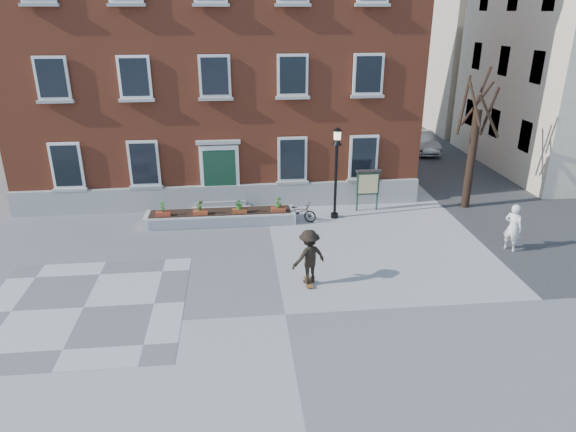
{
  "coord_description": "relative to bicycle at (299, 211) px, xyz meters",
  "views": [
    {
      "loc": [
        -1.25,
        -12.83,
        8.33
      ],
      "look_at": [
        0.5,
        4.0,
        1.5
      ],
      "focal_mm": 32.0,
      "sensor_mm": 36.0,
      "label": 1
    }
  ],
  "objects": [
    {
      "name": "ground",
      "position": [
        -1.28,
        -7.16,
        -0.41
      ],
      "size": [
        100.0,
        100.0,
        0.0
      ],
      "primitive_type": "plane",
      "color": "gray",
      "rests_on": "ground"
    },
    {
      "name": "notice_board",
      "position": [
        3.16,
        0.87,
        0.86
      ],
      "size": [
        1.1,
        0.16,
        1.87
      ],
      "color": "#193221",
      "rests_on": "ground"
    },
    {
      "name": "lamp_post",
      "position": [
        1.57,
        0.17,
        2.13
      ],
      "size": [
        0.4,
        0.4,
        3.93
      ],
      "color": "black",
      "rests_on": "ground"
    },
    {
      "name": "planter_assembly",
      "position": [
        -3.27,
        0.02,
        -0.1
      ],
      "size": [
        6.2,
        1.12,
        1.15
      ],
      "color": "silver",
      "rests_on": "ground"
    },
    {
      "name": "bare_tree",
      "position": [
        7.72,
        0.85,
        2.38
      ],
      "size": [
        1.83,
        1.83,
        6.16
      ],
      "color": "black",
      "rests_on": "ground"
    },
    {
      "name": "checker_patch",
      "position": [
        -7.28,
        -6.16,
        -0.4
      ],
      "size": [
        6.0,
        6.0,
        0.01
      ],
      "primitive_type": "cube",
      "color": "#5E5E61",
      "rests_on": "ground"
    },
    {
      "name": "bicycle",
      "position": [
        0.0,
        0.0,
        0.0
      ],
      "size": [
        1.62,
        1.21,
        0.82
      ],
      "primitive_type": "imported",
      "rotation": [
        0.0,
        0.0,
        1.08
      ],
      "color": "black",
      "rests_on": "ground"
    },
    {
      "name": "side_street",
      "position": [
        16.71,
        12.63,
        6.61
      ],
      "size": [
        15.2,
        36.0,
        14.5
      ],
      "color": "#3B3B3E",
      "rests_on": "ground"
    },
    {
      "name": "parked_car",
      "position": [
        9.09,
        10.47,
        0.22
      ],
      "size": [
        1.51,
        3.86,
        1.25
      ],
      "primitive_type": "imported",
      "rotation": [
        0.0,
        0.0,
        -0.05
      ],
      "color": "#A6A9AB",
      "rests_on": "ground"
    },
    {
      "name": "brick_building",
      "position": [
        -3.28,
        6.82,
        5.89
      ],
      "size": [
        18.4,
        10.85,
        12.6
      ],
      "color": "#974229",
      "rests_on": "ground"
    },
    {
      "name": "skateboarder",
      "position": [
        -0.34,
        -5.41,
        0.57
      ],
      "size": [
        1.35,
        1.1,
        1.9
      ],
      "color": "brown",
      "rests_on": "ground"
    },
    {
      "name": "bystander",
      "position": [
        7.46,
        -3.67,
        0.5
      ],
      "size": [
        0.73,
        0.79,
        1.81
      ],
      "primitive_type": "imported",
      "rotation": [
        0.0,
        0.0,
        2.18
      ],
      "color": "white",
      "rests_on": "ground"
    }
  ]
}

